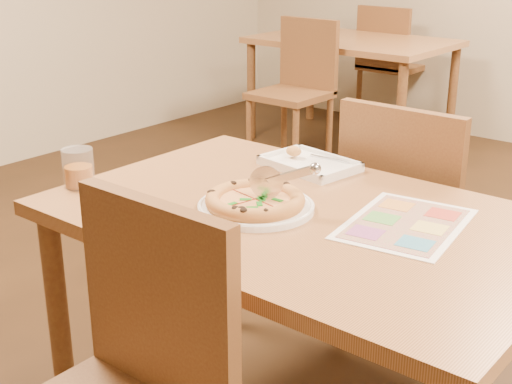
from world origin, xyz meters
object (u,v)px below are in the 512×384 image
Objects in this scene: dining_table at (302,242)px; pizza_cutter at (282,178)px; bg_chair_far at (388,52)px; appetizer_tray at (308,164)px; chair_far at (409,203)px; plate at (256,207)px; glass_tumbler at (79,170)px; chair_near at (128,367)px; bg_table at (352,51)px; pizza at (255,201)px; bg_chair_near at (300,74)px; menu at (405,224)px.

dining_table is 0.19m from pizza_cutter.
appetizer_tray is at bearing 115.03° from bg_chair_far.
plate is at bearing 81.32° from chair_far.
dining_table is 0.15m from plate.
chair_far is at bearing 54.20° from glass_tumbler.
chair_far is (-0.00, 0.60, -0.07)m from dining_table.
chair_near and chair_far have the same top height.
appetizer_tray is at bearing -60.70° from bg_table.
chair_far reaches higher than pizza.
chair_far is at bearing 81.61° from pizza.
chair_far is 2.72m from bg_table.
bg_chair_near reaches higher than menu.
pizza_cutter is (-0.04, -0.03, 0.18)m from dining_table.
appetizer_tray is 2.74× the size of glass_tumbler.
chair_near is at bearing -79.26° from plate.
pizza_cutter is at bearing 115.02° from bg_chair_far.
bg_chair_near is 1.28× the size of menu.
glass_tumbler is at bearing -158.52° from dining_table.
menu is (0.45, -0.22, -0.01)m from appetizer_tray.
chair_far is 1.28× the size of menu.
glass_tumbler is (-0.61, -0.84, 0.20)m from chair_far.
bg_chair_near is 4.28× the size of glass_tumbler.
bg_chair_near reaches higher than pizza_cutter.
pizza is at bearing -144.19° from dining_table.
bg_table is 2.77× the size of bg_chair_near.
chair_near is 1.28× the size of menu.
chair_near is 1.00× the size of bg_chair_near.
dining_table is 0.61m from chair_near.
chair_near is (0.00, -0.60, -0.07)m from dining_table.
appetizer_tray reaches higher than bg_table.
plate is (-0.10, -0.67, 0.16)m from chair_far.
dining_table is at bearing 115.85° from bg_chair_far.
appetizer_tray is (-0.20, -0.29, 0.16)m from chair_far.
pizza is 0.38m from menu.
bg_table is 3.53× the size of menu.
bg_table is at bearing 91.14° from pizza_cutter.
bg_chair_far is at bearing 90.00° from bg_table.
menu is at bearing -55.72° from bg_table.
chair_far reaches higher than dining_table.
bg_chair_near is at bearing 131.23° from menu.
chair_near is 0.73m from glass_tumbler.
bg_chair_near is 1.81× the size of pizza.
bg_table is 3.20m from glass_tumbler.
pizza is 0.53m from glass_tumbler.
chair_near is 0.62m from pizza_cutter.
bg_chair_near is at bearing 112.19° from glass_tumbler.
chair_far is at bearing 81.32° from plate.
chair_far is 3.01× the size of pizza_cutter.
menu is at bearing 25.46° from pizza.
pizza is at bearing -69.41° from plate.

